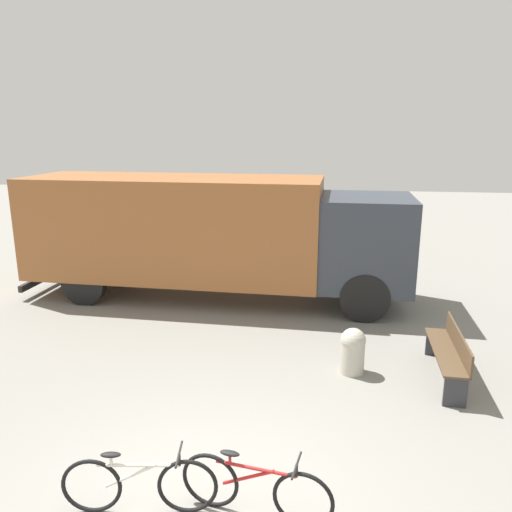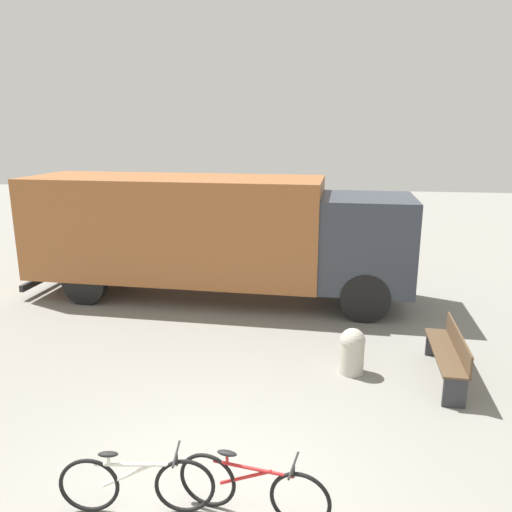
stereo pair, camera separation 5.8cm
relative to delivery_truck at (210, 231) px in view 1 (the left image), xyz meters
name	(u,v)px [view 1 (the left image)]	position (x,y,z in m)	size (l,w,h in m)	color
ground_plane	(205,504)	(1.53, -6.95, -1.67)	(60.00, 60.00, 0.00)	gray
delivery_truck	(210,231)	(0.00, 0.00, 0.00)	(9.27, 2.59, 2.94)	#99592D
park_bench	(450,351)	(4.86, -3.57, -1.18)	(0.47, 1.90, 0.85)	brown
bicycle_near	(139,484)	(0.87, -7.16, -1.32)	(1.68, 0.44, 0.74)	black
bicycle_middle	(255,488)	(2.11, -7.04, -1.32)	(1.67, 0.44, 0.74)	black
bollard_near_bench	(353,349)	(3.28, -3.57, -1.25)	(0.43, 0.43, 0.80)	#B2AD9E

